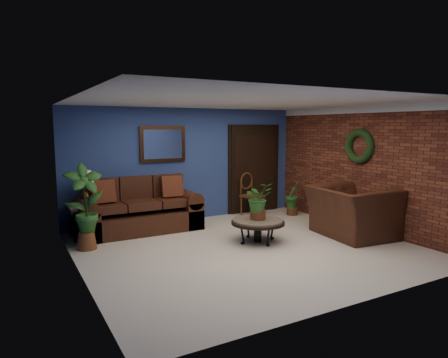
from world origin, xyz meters
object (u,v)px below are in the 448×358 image
armchair (351,212)px  end_table (87,213)px  coffee_table (258,222)px  side_chair (250,191)px  table_lamp (85,184)px  sofa (138,213)px

armchair → end_table: bearing=68.2°
coffee_table → side_chair: (1.05, 1.90, 0.22)m
end_table → table_lamp: bearing=-26.6°
table_lamp → sofa: bearing=2.3°
coffee_table → end_table: end_table is taller
sofa → coffee_table: size_ratio=2.47×
sofa → table_lamp: (-1.01, -0.04, 0.67)m
table_lamp → side_chair: size_ratio=0.62×
coffee_table → side_chair: side_chair is taller
sofa → coffee_table: sofa is taller
coffee_table → table_lamp: (-2.67, 1.82, 0.67)m
sofa → side_chair: sofa is taller
table_lamp → armchair: (4.45, -2.37, -0.55)m
coffee_table → armchair: (1.78, -0.54, 0.12)m
coffee_table → table_lamp: 3.30m
armchair → coffee_table: bearing=79.2°
armchair → side_chair: bearing=22.8°
table_lamp → armchair: 5.07m
end_table → side_chair: size_ratio=0.66×
side_chair → armchair: 2.55m
side_chair → sofa: bearing=166.7°
table_lamp → side_chair: 3.75m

